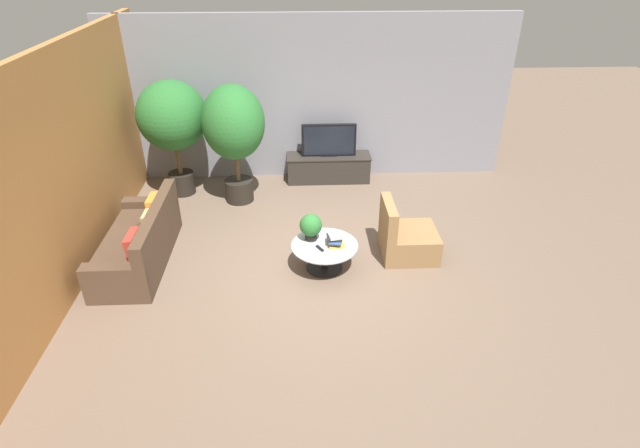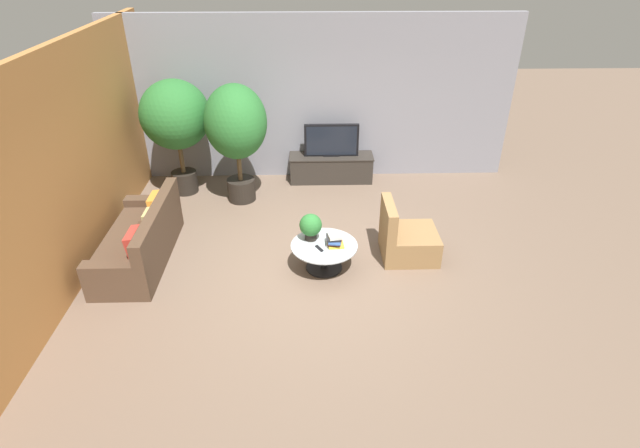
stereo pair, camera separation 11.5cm
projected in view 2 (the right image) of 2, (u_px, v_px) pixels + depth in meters
name	position (u px, v px, depth m)	size (l,w,h in m)	color
ground_plane	(317.00, 267.00, 7.16)	(24.00, 24.00, 0.00)	brown
back_wall_stone	(313.00, 99.00, 9.22)	(7.40, 0.12, 3.00)	gray
side_wall_left	(67.00, 168.00, 6.50)	(0.12, 7.40, 3.00)	#B2753D
media_console	(331.00, 167.00, 9.57)	(1.59, 0.50, 0.51)	#2D2823
television	(331.00, 140.00, 9.30)	(1.02, 0.13, 0.61)	black
coffee_table	(324.00, 252.00, 7.02)	(0.94, 0.94, 0.39)	black
couch_by_wall	(141.00, 242.00, 7.21)	(0.84, 2.04, 0.84)	#4C3828
armchair_wicker	(406.00, 239.00, 7.30)	(0.80, 0.76, 0.86)	olive
potted_palm_tall	(175.00, 118.00, 8.57)	(1.19, 1.19, 2.06)	black
potted_palm_corner	(236.00, 127.00, 8.32)	(1.05, 1.05, 2.08)	black
potted_plant_tabletop	(311.00, 226.00, 6.98)	(0.32, 0.32, 0.39)	black
book_stack	(335.00, 240.00, 6.93)	(0.25, 0.29, 0.17)	gold
remote_black	(319.00, 248.00, 6.86)	(0.04, 0.16, 0.02)	black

